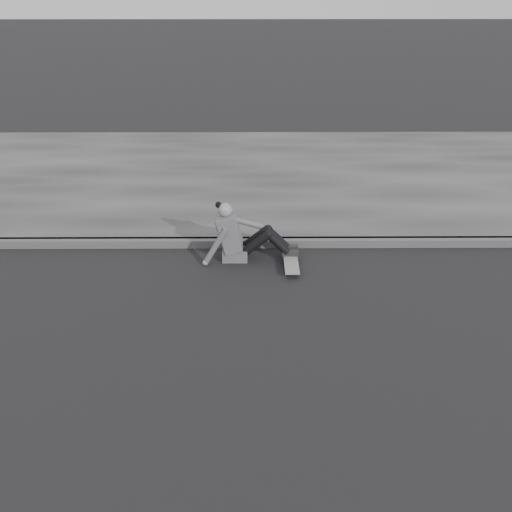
# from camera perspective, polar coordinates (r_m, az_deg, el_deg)

# --- Properties ---
(ground) EXTENTS (80.00, 80.00, 0.00)m
(ground) POSITION_cam_1_polar(r_m,az_deg,el_deg) (6.96, 21.53, -8.53)
(ground) COLOR black
(ground) RESTS_ON ground
(curb) EXTENTS (24.00, 0.16, 0.12)m
(curb) POSITION_cam_1_polar(r_m,az_deg,el_deg) (9.02, 16.17, 1.35)
(curb) COLOR #4B4B4B
(curb) RESTS_ON ground
(sidewalk) EXTENTS (24.00, 6.00, 0.12)m
(sidewalk) POSITION_cam_1_polar(r_m,az_deg,el_deg) (11.73, 12.40, 7.88)
(sidewalk) COLOR #3D3D3D
(sidewalk) RESTS_ON ground
(skateboard) EXTENTS (0.20, 0.78, 0.09)m
(skateboard) POSITION_cam_1_polar(r_m,az_deg,el_deg) (8.10, 3.51, -0.56)
(skateboard) COLOR #A0A19B
(skateboard) RESTS_ON ground
(seated_woman) EXTENTS (1.38, 0.46, 0.88)m
(seated_woman) POSITION_cam_1_polar(r_m,az_deg,el_deg) (8.17, -1.68, 2.03)
(seated_woman) COLOR #57575A
(seated_woman) RESTS_ON ground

